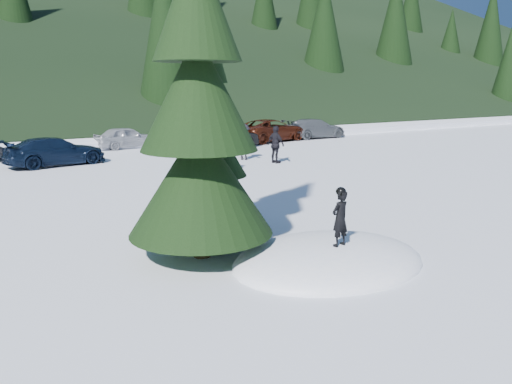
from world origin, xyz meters
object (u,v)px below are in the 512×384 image
spruce_short (212,154)px  car_6 (271,130)px  car_3 (55,151)px  adult_0 (227,154)px  child_skier (340,218)px  adult_1 (276,145)px  adult_2 (244,142)px  car_5 (229,138)px  spruce_tall (199,108)px  car_7 (315,128)px  car_4 (127,137)px

spruce_short → car_6: size_ratio=0.97×
car_3 → car_6: car_6 is taller
adult_0 → car_3: adult_0 is taller
child_skier → adult_1: (7.02, 12.85, -0.14)m
spruce_short → car_3: (-1.29, 14.31, -1.42)m
adult_2 → car_5: (1.49, 4.44, -0.23)m
spruce_tall → car_7: bearing=46.4°
spruce_tall → adult_2: 15.35m
spruce_short → car_5: size_ratio=1.28×
adult_1 → car_7: adult_1 is taller
adult_1 → car_6: bearing=-43.0°
adult_1 → car_5: bearing=-18.1°
car_4 → car_5: bearing=-131.7°
spruce_short → car_4: spruce_short is taller
spruce_short → car_7: spruce_short is taller
child_skier → adult_0: size_ratio=0.75×
spruce_tall → spruce_short: 2.11m
adult_1 → car_6: 10.04m
spruce_tall → car_6: 24.22m
adult_0 → car_5: 8.17m
car_3 → car_7: size_ratio=0.96×
adult_0 → adult_1: adult_1 is taller
adult_1 → car_4: bearing=12.8°
car_6 → car_7: bearing=-101.2°
adult_2 → car_7: size_ratio=0.37×
car_3 → spruce_tall: bearing=171.1°
car_6 → car_4: bearing=69.3°
spruce_short → adult_0: spruce_short is taller
adult_0 → car_5: adult_0 is taller
spruce_short → car_5: bearing=60.2°
adult_1 → adult_2: adult_1 is taller
spruce_tall → adult_0: 11.82m
adult_1 → spruce_short: bearing=127.4°
spruce_tall → car_7: 26.83m
spruce_short → spruce_tall: bearing=-125.5°
adult_2 → car_5: size_ratio=0.44×
adult_2 → adult_0: bearing=91.2°
child_skier → car_3: 18.03m
spruce_short → child_skier: 3.88m
car_4 → car_3: bearing=127.6°
adult_1 → adult_2: size_ratio=1.01×
adult_0 → car_5: (3.97, 7.14, -0.10)m
spruce_tall → car_5: 19.88m
adult_1 → adult_0: bearing=93.3°
spruce_tall → car_3: size_ratio=1.83×
adult_2 → car_3: bearing=24.0°
adult_2 → car_4: bearing=-21.6°
spruce_tall → adult_1: spruce_tall is taller
child_skier → adult_2: size_ratio=0.64×
car_6 → child_skier: bearing=137.6°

